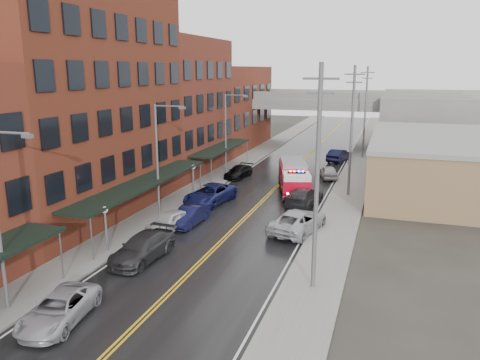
% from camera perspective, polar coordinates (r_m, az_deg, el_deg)
% --- Properties ---
extents(road, '(11.00, 160.00, 0.02)m').
position_cam_1_polar(road, '(41.59, 2.45, -2.89)').
color(road, black).
rests_on(road, ground).
extents(sidewalk_left, '(3.00, 160.00, 0.15)m').
position_cam_1_polar(sidewalk_left, '(44.02, -6.74, -1.96)').
color(sidewalk_left, slate).
rests_on(sidewalk_left, ground).
extents(sidewalk_right, '(3.00, 160.00, 0.15)m').
position_cam_1_polar(sidewalk_right, '(40.32, 12.51, -3.64)').
color(sidewalk_right, slate).
rests_on(sidewalk_right, ground).
extents(curb_left, '(0.30, 160.00, 0.15)m').
position_cam_1_polar(curb_left, '(43.37, -4.76, -2.15)').
color(curb_left, gray).
rests_on(curb_left, ground).
extents(curb_right, '(0.30, 160.00, 0.15)m').
position_cam_1_polar(curb_right, '(40.49, 10.18, -3.45)').
color(curb_right, gray).
rests_on(curb_right, ground).
extents(brick_building_b, '(9.00, 20.00, 18.00)m').
position_cam_1_polar(brick_building_b, '(39.66, -19.44, 8.79)').
color(brick_building_b, '#5F2719').
rests_on(brick_building_b, ground).
extents(brick_building_c, '(9.00, 15.00, 15.00)m').
position_cam_1_polar(brick_building_c, '(54.69, -8.10, 8.90)').
color(brick_building_c, maroon).
rests_on(brick_building_c, ground).
extents(brick_building_far, '(9.00, 20.00, 12.00)m').
position_cam_1_polar(brick_building_far, '(70.89, -1.79, 8.81)').
color(brick_building_far, brown).
rests_on(brick_building_far, ground).
extents(tan_building, '(14.00, 22.00, 5.00)m').
position_cam_1_polar(tan_building, '(49.61, 23.89, 1.59)').
color(tan_building, olive).
rests_on(tan_building, ground).
extents(right_far_block, '(18.00, 30.00, 8.00)m').
position_cam_1_polar(right_far_block, '(79.18, 23.45, 6.75)').
color(right_far_block, slate).
rests_on(right_far_block, ground).
extents(awning_1, '(2.60, 18.00, 3.09)m').
position_cam_1_polar(awning_1, '(37.36, -11.61, -0.31)').
color(awning_1, black).
rests_on(awning_1, ground).
extents(awning_2, '(2.60, 13.00, 3.09)m').
position_cam_1_polar(awning_2, '(52.95, -2.27, 3.95)').
color(awning_2, black).
rests_on(awning_2, ground).
extents(globe_lamp_1, '(0.44, 0.44, 3.12)m').
position_cam_1_polar(globe_lamp_1, '(31.27, -16.11, -4.55)').
color(globe_lamp_1, '#59595B').
rests_on(globe_lamp_1, ground).
extents(globe_lamp_2, '(0.44, 0.44, 3.12)m').
position_cam_1_polar(globe_lamp_2, '(43.12, -5.74, 0.80)').
color(globe_lamp_2, '#59595B').
rests_on(globe_lamp_2, ground).
extents(street_lamp_0, '(2.64, 0.22, 9.00)m').
position_cam_1_polar(street_lamp_0, '(24.70, -27.21, -3.34)').
color(street_lamp_0, '#59595B').
rests_on(street_lamp_0, ground).
extents(street_lamp_1, '(2.64, 0.22, 9.00)m').
position_cam_1_polar(street_lamp_1, '(37.33, -9.75, 3.20)').
color(street_lamp_1, '#59595B').
rests_on(street_lamp_1, ground).
extents(street_lamp_2, '(2.64, 0.22, 9.00)m').
position_cam_1_polar(street_lamp_2, '(51.85, -1.50, 6.21)').
color(street_lamp_2, '#59595B').
rests_on(street_lamp_2, ground).
extents(utility_pole_0, '(1.80, 0.24, 12.00)m').
position_cam_1_polar(utility_pole_0, '(24.32, 9.38, 0.49)').
color(utility_pole_0, '#59595B').
rests_on(utility_pole_0, ground).
extents(utility_pole_1, '(1.80, 0.24, 12.00)m').
position_cam_1_polar(utility_pole_1, '(43.94, 13.46, 6.02)').
color(utility_pole_1, '#59595B').
rests_on(utility_pole_1, ground).
extents(utility_pole_2, '(1.80, 0.24, 12.00)m').
position_cam_1_polar(utility_pole_2, '(63.79, 15.03, 8.13)').
color(utility_pole_2, '#59595B').
rests_on(utility_pole_2, ground).
extents(overpass, '(40.00, 10.00, 7.50)m').
position_cam_1_polar(overpass, '(71.50, 9.53, 8.66)').
color(overpass, slate).
rests_on(overpass, ground).
extents(fire_truck, '(4.90, 8.42, 2.93)m').
position_cam_1_polar(fire_truck, '(45.08, 6.59, 0.39)').
color(fire_truck, '#AE081E').
rests_on(fire_truck, ground).
extents(parked_car_left_2, '(2.93, 5.16, 1.36)m').
position_cam_1_polar(parked_car_left_2, '(24.32, -21.19, -14.43)').
color(parked_car_left_2, '#A2A3AA').
rests_on(parked_car_left_2, ground).
extents(parked_car_left_3, '(2.61, 5.59, 1.58)m').
position_cam_1_polar(parked_car_left_3, '(30.11, -11.78, -8.08)').
color(parked_car_left_3, '#2A2B2D').
rests_on(parked_car_left_3, ground).
extents(parked_car_left_4, '(2.83, 4.57, 1.45)m').
position_cam_1_polar(parked_car_left_4, '(35.04, -8.49, -4.95)').
color(parked_car_left_4, silver).
rests_on(parked_car_left_4, ground).
extents(parked_car_left_5, '(1.80, 4.47, 1.44)m').
position_cam_1_polar(parked_car_left_5, '(36.08, -6.19, -4.34)').
color(parked_car_left_5, black).
rests_on(parked_car_left_5, ground).
extents(parked_car_left_6, '(3.67, 6.34, 1.66)m').
position_cam_1_polar(parked_car_left_6, '(41.59, -3.65, -1.73)').
color(parked_car_left_6, '#151A51').
rests_on(parked_car_left_6, ground).
extents(parked_car_left_7, '(2.46, 4.77, 1.32)m').
position_cam_1_polar(parked_car_left_7, '(51.27, -0.18, 1.00)').
color(parked_car_left_7, black).
rests_on(parked_car_left_7, ground).
extents(parked_car_right_0, '(3.98, 6.39, 1.65)m').
position_cam_1_polar(parked_car_right_0, '(34.57, 7.10, -4.98)').
color(parked_car_right_0, '#AAACB2').
rests_on(parked_car_right_0, ground).
extents(parked_car_right_1, '(3.03, 5.63, 1.55)m').
position_cam_1_polar(parked_car_right_1, '(41.42, 7.85, -1.98)').
color(parked_car_right_1, '#232325').
rests_on(parked_car_right_1, ground).
extents(parked_car_right_2, '(2.78, 4.44, 1.41)m').
position_cam_1_polar(parked_car_right_2, '(51.83, 10.73, 0.95)').
color(parked_car_right_2, '#BCBCBC').
rests_on(parked_car_right_2, ground).
extents(parked_car_right_3, '(2.74, 5.17, 1.62)m').
position_cam_1_polar(parked_car_right_3, '(61.72, 11.94, 2.98)').
color(parked_car_right_3, black).
rests_on(parked_car_right_3, ground).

